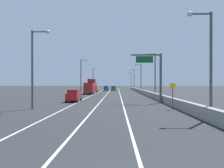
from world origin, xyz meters
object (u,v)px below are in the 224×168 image
Objects in this scene: overhead_sign_gantry at (156,72)px; lamp_post_right_second at (154,72)px; car_blue_1 at (106,88)px; lamp_post_right_near at (208,56)px; car_yellow_2 at (96,89)px; lamp_post_right_fourth at (133,78)px; speed_advisory_sign at (173,94)px; lamp_post_right_third at (140,76)px; box_truck at (91,87)px; lamp_post_left_near at (35,63)px; lamp_post_right_fifth at (131,79)px; lamp_post_left_far at (94,77)px; car_green_3 at (114,88)px; lamp_post_left_mid at (82,74)px; car_red_0 at (74,96)px.

lamp_post_right_second is at bearing 81.67° from overhead_sign_gantry.
lamp_post_right_near is at bearing -79.43° from car_blue_1.
car_blue_1 is at bearing 63.60° from car_yellow_2.
lamp_post_right_fourth is (-0.35, 75.88, 0.00)m from lamp_post_right_near.
speed_advisory_sign is 44.73m from lamp_post_right_third.
speed_advisory_sign is 7.13m from lamp_post_right_near.
box_truck is (-13.25, 27.26, -2.81)m from overhead_sign_gantry.
lamp_post_right_third reaches higher than box_truck.
speed_advisory_sign is at bearing -68.76° from box_truck.
lamp_post_left_near is 35.47m from box_truck.
lamp_post_left_near is (-17.32, -95.18, 0.00)m from lamp_post_right_fifth.
lamp_post_right_second is 0.93× the size of box_truck.
lamp_post_left_far is 0.93× the size of box_truck.
car_green_3 is 0.45× the size of box_truck.
lamp_post_right_second is at bearing -90.02° from lamp_post_right_third.
lamp_post_left_mid is at bearing 116.85° from speed_advisory_sign.
lamp_post_right_second is 44.70m from lamp_post_left_far.
lamp_post_right_second reaches higher than car_blue_1.
speed_advisory_sign is at bearing 0.05° from lamp_post_left_near.
lamp_post_right_fifth is (0.20, 50.59, 0.00)m from lamp_post_right_third.
lamp_post_right_third is at bearing 32.08° from box_truck.
lamp_post_left_mid is at bearing -105.40° from car_green_3.
lamp_post_left_near is 1.93× the size of car_yellow_2.
lamp_post_right_second and lamp_post_right_third have the same top height.
lamp_post_left_far is at bearing -116.29° from lamp_post_right_fifth.
lamp_post_left_far is 1.93× the size of car_yellow_2.
car_red_0 is (-14.58, -34.64, -4.34)m from lamp_post_right_third.
speed_advisory_sign is 0.33× the size of lamp_post_right_fourth.
lamp_post_right_second is (1.66, 11.31, 0.59)m from overhead_sign_gantry.
overhead_sign_gantry is at bearing -91.23° from lamp_post_right_fifth.
lamp_post_left_mid is (-16.79, -64.82, 0.00)m from lamp_post_right_fifth.
lamp_post_right_fifth is at bearing 70.89° from car_yellow_2.
overhead_sign_gantry is 36.65m from lamp_post_right_third.
lamp_post_right_third is at bearing -89.63° from lamp_post_right_fourth.
lamp_post_left_mid is 21.40m from car_yellow_2.
lamp_post_right_third is 17.93m from box_truck.
lamp_post_right_third is 25.29m from lamp_post_right_fourth.
overhead_sign_gantry is at bearing -78.59° from car_blue_1.
car_blue_1 is (-11.72, 38.57, -4.38)m from lamp_post_right_second.
lamp_post_right_fourth is 2.06× the size of car_red_0.
lamp_post_left_near is 0.93× the size of box_truck.
car_blue_1 is (-11.93, -37.31, -4.38)m from lamp_post_right_fifth.
car_yellow_2 is at bearing -109.11° from lamp_post_right_fifth.
speed_advisory_sign is 34.19m from lamp_post_left_mid.
lamp_post_left_far reaches higher than box_truck.
lamp_post_left_far is at bearing 89.73° from lamp_post_left_near.
speed_advisory_sign is (0.44, -7.97, -2.96)m from overhead_sign_gantry.
lamp_post_left_near is at bearing -90.27° from lamp_post_left_far.
lamp_post_left_far reaches higher than overhead_sign_gantry.
car_yellow_2 is at bearing -79.17° from lamp_post_left_far.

